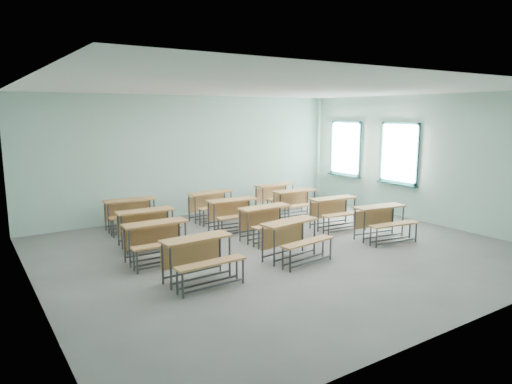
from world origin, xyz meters
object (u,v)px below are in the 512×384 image
(desk_unit_r0c0, at_px, (200,253))
(desk_unit_r3c0, at_px, (131,210))
(desk_unit_r2c1, at_px, (234,210))
(desk_unit_r3c1, at_px, (213,202))
(desk_unit_r0c2, at_px, (383,218))
(desk_unit_r1c0, at_px, (157,236))
(desk_unit_r3c2, at_px, (277,193))
(desk_unit_r1c2, at_px, (335,208))
(desk_unit_r1c1, at_px, (267,218))
(desk_unit_r2c2, at_px, (297,200))
(desk_unit_r2c0, at_px, (147,222))
(desk_unit_r0c1, at_px, (293,234))

(desk_unit_r0c0, height_order, desk_unit_r3c0, same)
(desk_unit_r2c1, xyz_separation_m, desk_unit_r3c1, (0.06, 1.19, 0.00))
(desk_unit_r0c2, bearing_deg, desk_unit_r0c0, -171.08)
(desk_unit_r0c2, relative_size, desk_unit_r1c0, 1.06)
(desk_unit_r3c2, bearing_deg, desk_unit_r1c2, -93.58)
(desk_unit_r1c1, distance_m, desk_unit_r3c2, 3.14)
(desk_unit_r2c1, xyz_separation_m, desk_unit_r3c2, (2.18, 1.30, 0.00))
(desk_unit_r1c1, bearing_deg, desk_unit_r2c2, 34.56)
(desk_unit_r0c2, bearing_deg, desk_unit_r2c1, 140.83)
(desk_unit_r0c2, xyz_separation_m, desk_unit_r1c0, (-4.66, 1.26, 0.00))
(desk_unit_r1c0, relative_size, desk_unit_r3c1, 0.98)
(desk_unit_r1c0, xyz_separation_m, desk_unit_r3c2, (4.54, 2.48, 0.00))
(desk_unit_r2c0, relative_size, desk_unit_r3c0, 1.01)
(desk_unit_r3c1, bearing_deg, desk_unit_r3c0, 172.02)
(desk_unit_r3c0, xyz_separation_m, desk_unit_r3c2, (4.20, -0.05, 0.00))
(desk_unit_r1c1, relative_size, desk_unit_r1c2, 0.95)
(desk_unit_r0c0, distance_m, desk_unit_r3c2, 5.81)
(desk_unit_r1c1, height_order, desk_unit_r2c1, same)
(desk_unit_r3c2, bearing_deg, desk_unit_r1c1, -132.06)
(desk_unit_r3c2, bearing_deg, desk_unit_r0c0, -140.77)
(desk_unit_r1c1, bearing_deg, desk_unit_r0c1, -105.19)
(desk_unit_r1c0, height_order, desk_unit_r2c0, same)
(desk_unit_r1c2, xyz_separation_m, desk_unit_r3c1, (-2.07, 2.35, 0.00))
(desk_unit_r1c0, xyz_separation_m, desk_unit_r1c1, (2.53, 0.07, 0.00))
(desk_unit_r2c1, distance_m, desk_unit_r3c2, 2.54)
(desk_unit_r3c1, bearing_deg, desk_unit_r0c1, -97.45)
(desk_unit_r0c0, height_order, desk_unit_r1c2, same)
(desk_unit_r0c1, relative_size, desk_unit_r3c2, 1.05)
(desk_unit_r2c0, bearing_deg, desk_unit_r1c2, -10.91)
(desk_unit_r1c1, xyz_separation_m, desk_unit_r2c1, (-0.18, 1.11, 0.00))
(desk_unit_r0c1, xyz_separation_m, desk_unit_r0c2, (2.48, 0.03, 0.00))
(desk_unit_r0c1, relative_size, desk_unit_r1c1, 1.07)
(desk_unit_r2c2, relative_size, desk_unit_r3c0, 1.01)
(desk_unit_r0c2, distance_m, desk_unit_r1c1, 2.51)
(desk_unit_r0c2, height_order, desk_unit_r3c0, same)
(desk_unit_r2c1, height_order, desk_unit_r3c0, same)
(desk_unit_r2c2, xyz_separation_m, desk_unit_r3c1, (-1.95, 1.01, 0.00))
(desk_unit_r2c2, xyz_separation_m, desk_unit_r3c0, (-4.03, 1.17, 0.00))
(desk_unit_r3c0, bearing_deg, desk_unit_r3c2, 2.05)
(desk_unit_r3c2, bearing_deg, desk_unit_r1c0, -153.63)
(desk_unit_r2c2, bearing_deg, desk_unit_r0c0, -142.91)
(desk_unit_r1c1, relative_size, desk_unit_r3c0, 0.98)
(desk_unit_r0c0, height_order, desk_unit_r2c1, same)
(desk_unit_r1c0, distance_m, desk_unit_r1c2, 4.49)
(desk_unit_r2c0, height_order, desk_unit_r3c2, same)
(desk_unit_r1c0, relative_size, desk_unit_r2c0, 0.97)
(desk_unit_r0c0, xyz_separation_m, desk_unit_r2c2, (4.17, 2.73, 0.00))
(desk_unit_r2c2, relative_size, desk_unit_r3c1, 1.00)
(desk_unit_r0c0, bearing_deg, desk_unit_r2c0, 87.44)
(desk_unit_r0c1, relative_size, desk_unit_r2c1, 1.04)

